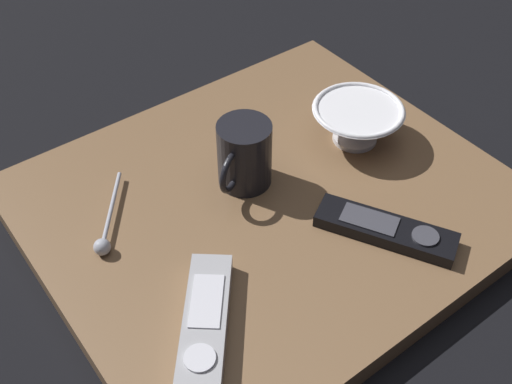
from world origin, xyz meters
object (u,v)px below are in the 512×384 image
at_px(tv_remote_near, 205,324).
at_px(teaspoon, 105,235).
at_px(cereal_bowl, 357,121).
at_px(tv_remote_far, 386,230).
at_px(coffee_mug, 244,155).

bearing_deg(tv_remote_near, teaspoon, -81.63).
distance_m(cereal_bowl, tv_remote_far, 0.21).
xyz_separation_m(cereal_bowl, teaspoon, (0.42, -0.05, -0.02)).
bearing_deg(cereal_bowl, tv_remote_far, 58.36).
height_order(coffee_mug, tv_remote_near, coffee_mug).
xyz_separation_m(cereal_bowl, tv_remote_near, (0.39, 0.15, -0.02)).
bearing_deg(tv_remote_far, tv_remote_near, -4.13).
bearing_deg(tv_remote_far, teaspoon, -35.25).
distance_m(tv_remote_near, tv_remote_far, 0.28).
bearing_deg(teaspoon, tv_remote_near, 98.37).
xyz_separation_m(teaspoon, tv_remote_far, (-0.31, 0.22, -0.00)).
relative_size(teaspoon, tv_remote_far, 0.66).
bearing_deg(teaspoon, coffee_mug, 175.42).
xyz_separation_m(cereal_bowl, coffee_mug, (0.20, -0.03, 0.02)).
bearing_deg(coffee_mug, cereal_bowl, 171.97).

